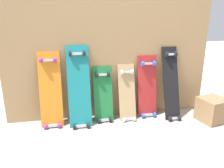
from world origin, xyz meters
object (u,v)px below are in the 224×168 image
at_px(skateboard_green, 103,97).
at_px(skateboard_red, 147,89).
at_px(skateboard_teal, 79,90).
at_px(wooden_crate, 212,110).
at_px(skateboard_orange, 51,93).
at_px(skateboard_natural, 127,96).
at_px(skateboard_black, 171,86).

relative_size(skateboard_green, skateboard_red, 0.87).
height_order(skateboard_teal, skateboard_green, skateboard_teal).
height_order(skateboard_green, wooden_crate, skateboard_green).
xyz_separation_m(skateboard_orange, skateboard_teal, (0.30, -0.03, 0.03)).
bearing_deg(wooden_crate, skateboard_orange, 171.53).
bearing_deg(skateboard_teal, skateboard_orange, 173.47).
height_order(skateboard_teal, skateboard_natural, skateboard_teal).
bearing_deg(skateboard_black, skateboard_green, 175.83).
distance_m(skateboard_teal, skateboard_natural, 0.55).
relative_size(skateboard_orange, wooden_crate, 3.21).
height_order(skateboard_red, wooden_crate, skateboard_red).
distance_m(skateboard_green, skateboard_natural, 0.27).
xyz_separation_m(skateboard_orange, skateboard_red, (1.09, 0.03, -0.04)).
bearing_deg(skateboard_black, skateboard_orange, 177.95).
relative_size(skateboard_orange, skateboard_black, 0.99).
bearing_deg(skateboard_natural, skateboard_green, 177.09).
relative_size(skateboard_natural, skateboard_black, 0.80).
xyz_separation_m(skateboard_orange, wooden_crate, (1.75, -0.26, -0.23)).
relative_size(skateboard_green, wooden_crate, 2.52).
xyz_separation_m(skateboard_red, skateboard_black, (0.26, -0.08, 0.05)).
height_order(skateboard_black, wooden_crate, skateboard_black).
distance_m(skateboard_natural, skateboard_black, 0.52).
relative_size(skateboard_teal, skateboard_red, 1.18).
distance_m(skateboard_green, skateboard_black, 0.79).
relative_size(skateboard_natural, skateboard_red, 0.89).
bearing_deg(skateboard_orange, skateboard_black, -2.05).
distance_m(skateboard_green, wooden_crate, 1.23).
bearing_deg(skateboard_black, skateboard_red, 163.61).
bearing_deg(skateboard_orange, skateboard_red, 1.47).
bearing_deg(wooden_crate, skateboard_black, 152.52).
bearing_deg(skateboard_red, skateboard_orange, -178.53).
xyz_separation_m(skateboard_teal, skateboard_natural, (0.54, 0.03, -0.11)).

